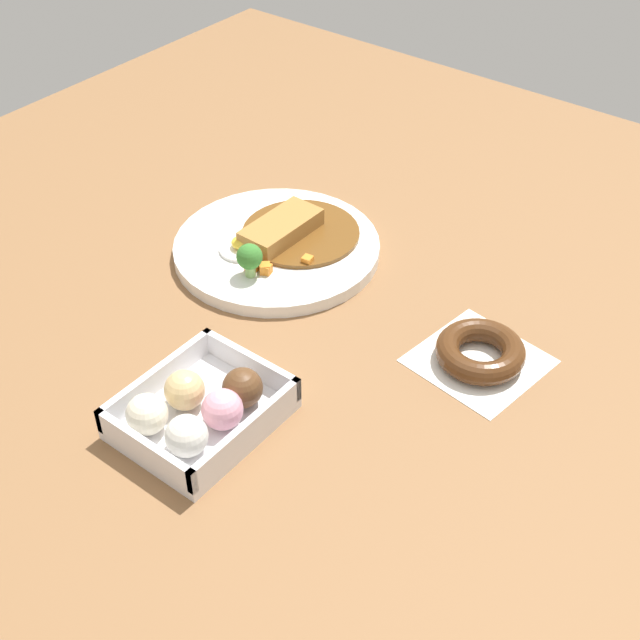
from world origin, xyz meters
TOP-DOWN VIEW (x-y plane):
  - ground_plane at (0.00, 0.00)m, footprint 1.60×1.60m
  - curry_plate at (0.12, 0.15)m, footprint 0.28×0.28m
  - donut_box at (-0.18, 0.01)m, footprint 0.17×0.14m
  - chocolate_ring_donut at (0.10, -0.18)m, footprint 0.16×0.16m

SIDE VIEW (x-z plane):
  - ground_plane at x=0.00m, z-range 0.00..0.00m
  - curry_plate at x=0.12m, z-range -0.02..0.05m
  - chocolate_ring_donut at x=0.10m, z-range 0.00..0.03m
  - donut_box at x=-0.18m, z-range 0.00..0.05m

